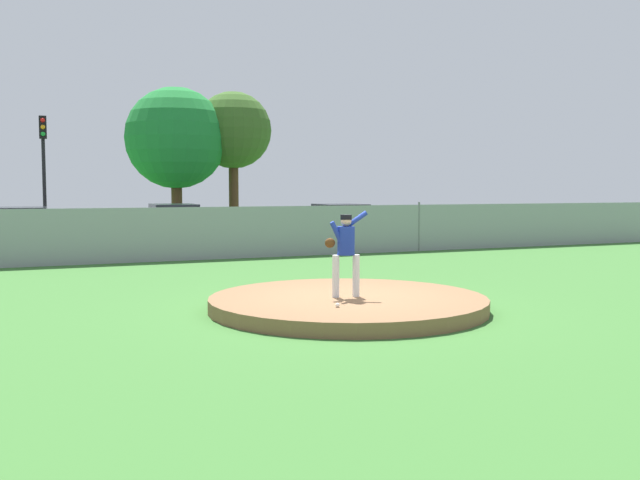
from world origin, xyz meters
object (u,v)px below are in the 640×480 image
at_px(parked_car_silver, 174,227).
at_px(traffic_light_near, 44,157).
at_px(pitcher_youth, 345,246).
at_px(parked_car_burgundy, 340,224).
at_px(parked_car_slate, 21,232).
at_px(baseball, 337,305).

xyz_separation_m(parked_car_silver, traffic_light_near, (-4.38, 3.78, 2.69)).
distance_m(pitcher_youth, parked_car_silver, 14.67).
xyz_separation_m(parked_car_burgundy, parked_car_slate, (-12.16, -0.37, 0.00)).
xyz_separation_m(pitcher_youth, traffic_light_near, (-4.62, 18.44, 2.28)).
relative_size(pitcher_youth, parked_car_silver, 0.36).
height_order(parked_car_burgundy, parked_car_slate, parked_car_slate).
relative_size(parked_car_burgundy, parked_car_slate, 1.01).
relative_size(pitcher_youth, parked_car_burgundy, 0.38).
distance_m(pitcher_youth, parked_car_burgundy, 16.09).
relative_size(parked_car_burgundy, parked_car_silver, 0.96).
bearing_deg(baseball, parked_car_slate, 107.90).
xyz_separation_m(parked_car_burgundy, traffic_light_near, (-11.27, 3.79, 2.71)).
height_order(pitcher_youth, traffic_light_near, traffic_light_near).
xyz_separation_m(baseball, traffic_light_near, (-4.03, 19.40, 3.19)).
bearing_deg(parked_car_slate, parked_car_silver, 4.16).
xyz_separation_m(baseball, parked_car_burgundy, (7.24, 15.60, 0.48)).
relative_size(pitcher_youth, baseball, 21.49).
xyz_separation_m(baseball, parked_car_slate, (-4.92, 15.23, 0.48)).
height_order(baseball, parked_car_burgundy, parked_car_burgundy).
height_order(parked_car_burgundy, parked_car_silver, parked_car_silver).
bearing_deg(parked_car_burgundy, parked_car_silver, 179.88).
height_order(baseball, parked_car_slate, parked_car_slate).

